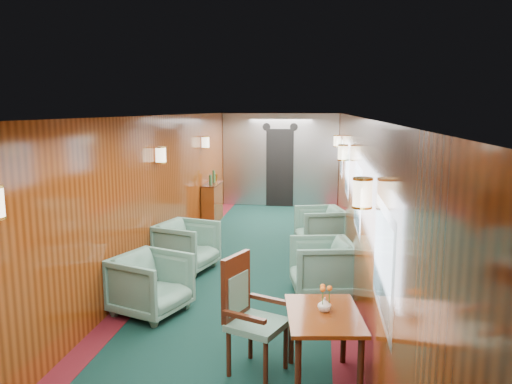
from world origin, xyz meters
TOP-DOWN VIEW (x-y plane):
  - room at (0.00, 0.00)m, footprint 12.00×12.10m
  - bulkhead at (0.00, 5.91)m, footprint 2.98×0.17m
  - windows_right at (1.49, 0.25)m, footprint 0.02×8.60m
  - wall_sconces at (0.00, 0.57)m, footprint 2.97×7.97m
  - dining_table at (1.10, -2.64)m, footprint 0.76×1.00m
  - side_chair at (0.39, -2.45)m, footprint 0.65×0.66m
  - credenza at (-1.34, 3.83)m, footprint 0.31×0.98m
  - flower_vase at (1.11, -2.60)m, footprint 0.13×0.13m
  - armchair_left_near at (-0.99, -1.27)m, footprint 1.04×1.03m
  - armchair_left_far at (-1.01, 0.45)m, footprint 1.03×1.01m
  - armchair_right_near at (1.08, -0.29)m, footprint 0.95×0.93m
  - armchair_right_far at (1.05, 2.04)m, footprint 0.99×0.98m

SIDE VIEW (x-z plane):
  - armchair_right_far at x=1.05m, z-range 0.00..0.74m
  - armchair_left_near at x=-0.99m, z-range 0.00..0.74m
  - armchair_right_near at x=1.08m, z-range 0.00..0.74m
  - armchair_left_far at x=-1.01m, z-range 0.00..0.76m
  - credenza at x=-1.34m, z-range -0.13..1.02m
  - dining_table at x=1.10m, z-range 0.24..0.93m
  - side_chair at x=0.39m, z-range 0.05..1.18m
  - flower_vase at x=1.11m, z-range 0.69..0.82m
  - bulkhead at x=0.00m, z-range -0.01..2.38m
  - windows_right at x=1.49m, z-range 1.05..1.85m
  - room at x=0.00m, z-range 0.43..2.83m
  - wall_sconces at x=0.00m, z-range 1.66..1.91m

